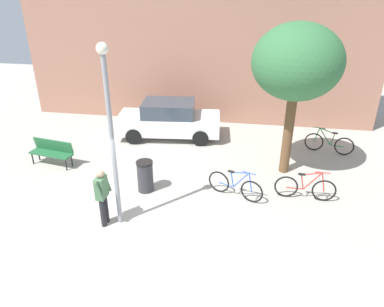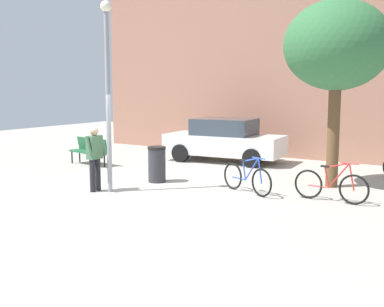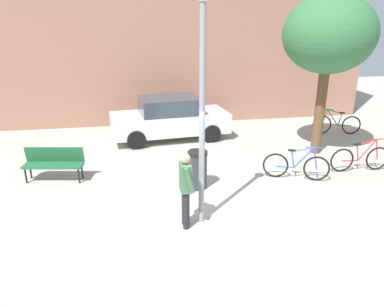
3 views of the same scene
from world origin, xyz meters
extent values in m
plane|color=#A8A399|center=(0.00, 0.00, 0.00)|extent=(36.00, 36.00, 0.00)
cube|color=#9E6B56|center=(0.00, 8.63, 4.06)|extent=(15.83, 2.00, 8.11)
cylinder|color=gray|center=(-0.84, -0.48, 2.27)|extent=(0.12, 0.12, 4.53)
sphere|color=#F2EACC|center=(-0.84, -0.48, 4.65)|extent=(0.28, 0.28, 0.28)
cylinder|color=#232328|center=(-1.21, -0.53, 0.42)|extent=(0.14, 0.14, 0.85)
cylinder|color=#232328|center=(-1.22, -0.73, 0.42)|extent=(0.14, 0.14, 0.85)
cube|color=#47704C|center=(-1.21, -0.63, 1.15)|extent=(0.22, 0.40, 0.60)
sphere|color=tan|center=(-1.21, -0.63, 1.56)|extent=(0.22, 0.22, 0.22)
cylinder|color=#47704C|center=(-1.16, -0.38, 1.18)|extent=(0.23, 0.09, 0.55)
cylinder|color=#47704C|center=(-1.17, -0.88, 1.18)|extent=(0.23, 0.09, 0.55)
cube|color=#236038|center=(-4.40, 2.34, 0.45)|extent=(1.65, 0.71, 0.06)
cube|color=#236038|center=(-4.36, 2.53, 0.70)|extent=(1.60, 0.40, 0.44)
cylinder|color=black|center=(-3.72, 2.05, 0.21)|extent=(0.05, 0.05, 0.42)
cylinder|color=black|center=(-5.13, 2.31, 0.21)|extent=(0.05, 0.05, 0.42)
cylinder|color=black|center=(-3.66, 2.37, 0.21)|extent=(0.05, 0.05, 0.42)
cylinder|color=black|center=(-5.08, 2.62, 0.21)|extent=(0.05, 0.05, 0.42)
cylinder|color=brown|center=(3.78, 3.23, 1.40)|extent=(0.32, 0.32, 2.80)
ellipsoid|color=#326A3C|center=(3.78, 3.23, 3.77)|extent=(2.77, 2.77, 2.36)
torus|color=black|center=(2.69, 1.10, 0.36)|extent=(0.68, 0.31, 0.71)
torus|color=black|center=(1.67, 1.51, 0.36)|extent=(0.68, 0.31, 0.71)
cylinder|color=blue|center=(2.36, 1.24, 0.64)|extent=(0.48, 0.22, 0.64)
cylinder|color=blue|center=(2.31, 1.26, 0.88)|extent=(0.55, 0.25, 0.18)
cylinder|color=blue|center=(2.09, 1.34, 0.57)|extent=(0.14, 0.08, 0.48)
cylinder|color=blue|center=(1.91, 1.42, 0.33)|extent=(0.48, 0.22, 0.04)
cylinder|color=blue|center=(2.63, 1.12, 0.64)|extent=(0.17, 0.10, 0.63)
cube|color=black|center=(2.04, 1.36, 0.83)|extent=(0.22, 0.15, 0.04)
cylinder|color=blue|center=(2.57, 1.15, 0.95)|extent=(0.42, 0.19, 0.03)
torus|color=black|center=(4.82, 1.51, 0.36)|extent=(0.71, 0.08, 0.71)
torus|color=black|center=(3.72, 1.55, 0.36)|extent=(0.71, 0.08, 0.71)
cylinder|color=red|center=(4.45, 1.52, 0.64)|extent=(0.50, 0.06, 0.64)
cylinder|color=red|center=(4.40, 1.52, 0.88)|extent=(0.58, 0.06, 0.18)
cylinder|color=red|center=(4.17, 1.53, 0.57)|extent=(0.14, 0.04, 0.48)
cylinder|color=red|center=(3.97, 1.54, 0.33)|extent=(0.50, 0.06, 0.04)
cylinder|color=red|center=(4.75, 1.51, 0.64)|extent=(0.17, 0.04, 0.63)
cube|color=black|center=(4.12, 1.54, 0.83)|extent=(0.20, 0.09, 0.04)
cylinder|color=red|center=(4.69, 1.51, 0.95)|extent=(0.44, 0.05, 0.03)
cube|color=silver|center=(-0.81, 5.56, 0.62)|extent=(4.35, 2.11, 0.70)
cube|color=#333D47|center=(-0.81, 5.56, 1.25)|extent=(2.25, 1.76, 0.60)
cylinder|color=black|center=(0.45, 6.49, 0.32)|extent=(0.66, 0.28, 0.64)
cylinder|color=black|center=(0.61, 4.90, 0.32)|extent=(0.66, 0.28, 0.64)
cylinder|color=black|center=(-2.24, 6.22, 0.32)|extent=(0.66, 0.28, 0.64)
cylinder|color=black|center=(-2.08, 4.63, 0.32)|extent=(0.66, 0.28, 0.64)
cylinder|color=#2D2D33|center=(-0.60, 1.22, 0.47)|extent=(0.49, 0.49, 0.94)
cylinder|color=black|center=(-0.60, 1.22, 0.98)|extent=(0.52, 0.52, 0.08)
camera|label=1|loc=(2.41, -8.09, 5.99)|focal=33.39mm
camera|label=2|loc=(7.62, -9.80, 2.74)|focal=45.91mm
camera|label=3|loc=(-2.30, -7.60, 4.27)|focal=34.93mm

